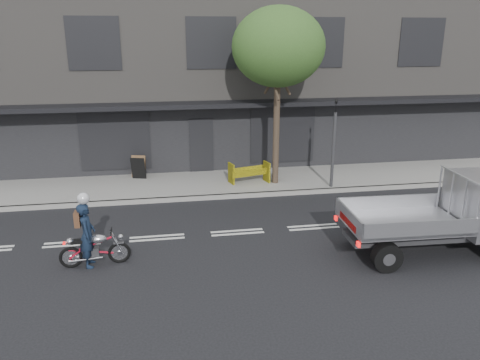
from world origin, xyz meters
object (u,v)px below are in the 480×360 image
at_px(street_tree, 278,48).
at_px(rider, 87,235).
at_px(construction_barrier, 250,174).
at_px(sandwich_board, 138,168).
at_px(traffic_light_pole, 333,148).
at_px(flatbed_ute, 473,207).
at_px(motorcycle, 95,248).

relative_size(street_tree, rider, 3.94).
xyz_separation_m(construction_barrier, sandwich_board, (-4.30, 1.41, 0.03)).
distance_m(traffic_light_pole, construction_barrier, 3.30).
bearing_deg(flatbed_ute, construction_barrier, 129.76).
distance_m(rider, construction_barrier, 7.70).
height_order(motorcycle, rider, rider).
bearing_deg(sandwich_board, rider, -82.54).
bearing_deg(traffic_light_pole, sandwich_board, 163.23).
relative_size(flatbed_ute, construction_barrier, 3.22).
distance_m(street_tree, construction_barrier, 4.81).
bearing_deg(flatbed_ute, street_tree, 123.39).
xyz_separation_m(rider, sandwich_board, (1.00, 6.99, -0.25)).
distance_m(street_tree, motorcycle, 9.63).
distance_m(traffic_light_pole, rider, 9.63).
xyz_separation_m(traffic_light_pole, rider, (-8.32, -4.78, -0.80)).
height_order(traffic_light_pole, flatbed_ute, traffic_light_pole).
relative_size(traffic_light_pole, flatbed_ute, 0.72).
bearing_deg(sandwich_board, traffic_light_pole, -1.16).
xyz_separation_m(street_tree, flatbed_ute, (3.90, -6.46, -4.01)).
relative_size(motorcycle, construction_barrier, 1.19).
height_order(rider, flatbed_ute, flatbed_ute).
relative_size(motorcycle, rider, 1.05).
height_order(flatbed_ute, sandwich_board, flatbed_ute).
bearing_deg(rider, street_tree, -51.92).
height_order(rider, sandwich_board, rider).
xyz_separation_m(traffic_light_pole, motorcycle, (-8.17, -4.78, -1.18)).
xyz_separation_m(traffic_light_pole, sandwich_board, (-7.32, 2.20, -1.05)).
bearing_deg(construction_barrier, motorcycle, -132.72).
bearing_deg(flatbed_ute, rider, 177.63).
xyz_separation_m(traffic_light_pole, construction_barrier, (-3.01, 0.80, -1.08)).
relative_size(street_tree, flatbed_ute, 1.38).
bearing_deg(construction_barrier, flatbed_ute, -52.51).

